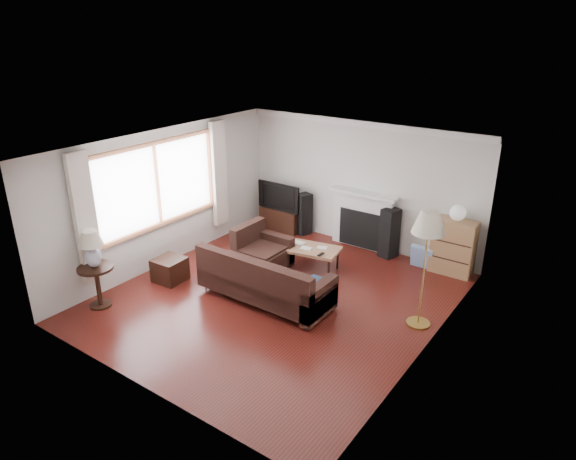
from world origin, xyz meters
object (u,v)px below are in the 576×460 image
Objects in this scene: sectional_sofa at (265,278)px; floor_lamp at (424,270)px; tv_stand at (282,219)px; side_table at (98,287)px; bookshelf at (453,247)px; coffee_table at (308,258)px.

sectional_sofa is 2.49m from floor_lamp.
floor_lamp reaches higher than tv_stand.
sectional_sofa is 3.50× the size of side_table.
floor_lamp reaches higher than sectional_sofa.
side_table is (-4.16, -4.36, -0.16)m from bookshelf.
side_table is (-1.98, -3.02, 0.13)m from coffee_table.
side_table is at bearing -140.64° from sectional_sofa.
floor_lamp is at bearing 17.74° from sectional_sofa.
coffee_table is 2.54m from floor_lamp.
coffee_table is at bearing -40.47° from tv_stand.
side_table is at bearing -95.77° from tv_stand.
tv_stand is 0.52× the size of floor_lamp.
floor_lamp is 5.00m from side_table.
floor_lamp is at bearing -24.93° from coffee_table.
tv_stand reaches higher than coffee_table.
bookshelf reaches higher than coffee_table.
floor_lamp is (2.36, -0.61, 0.69)m from coffee_table.
bookshelf is (3.72, 0.03, 0.27)m from tv_stand.
floor_lamp is at bearing -26.27° from tv_stand.
tv_stand is 4.41m from floor_lamp.
sectional_sofa is 1.36m from coffee_table.
sectional_sofa is at bearing 39.36° from side_table.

